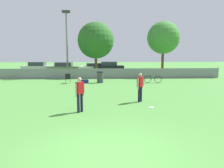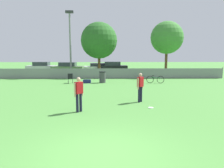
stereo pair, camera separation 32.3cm
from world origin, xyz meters
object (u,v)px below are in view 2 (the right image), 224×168
(gear_bag_sideline, at_px, (87,81))
(parked_car_silver, at_px, (42,67))
(light_pole, at_px, (70,38))
(parked_car_white, at_px, (98,67))
(parked_car_dark, at_px, (112,67))
(parked_car_olive, at_px, (68,68))
(folding_chair_sideline, at_px, (70,78))
(tree_near_pole, at_px, (99,40))
(player_thrower_red, at_px, (140,86))
(bicycle_sideline, at_px, (155,79))
(frisbee_disc, at_px, (151,108))
(tree_far_right, at_px, (167,38))
(player_defender_red, at_px, (79,92))
(trash_bin, at_px, (102,77))

(gear_bag_sideline, height_order, parked_car_silver, parked_car_silver)
(light_pole, distance_m, parked_car_white, 8.15)
(parked_car_dark, bearing_deg, parked_car_olive, -174.93)
(gear_bag_sideline, bearing_deg, parked_car_dark, 77.51)
(folding_chair_sideline, height_order, parked_car_dark, parked_car_dark)
(parked_car_dark, bearing_deg, tree_near_pole, -111.34)
(player_thrower_red, distance_m, parked_car_silver, 23.39)
(gear_bag_sideline, bearing_deg, bicycle_sideline, -1.78)
(light_pole, relative_size, frisbee_disc, 27.41)
(tree_near_pole, distance_m, tree_far_right, 8.24)
(parked_car_dark, bearing_deg, parked_car_white, 165.46)
(frisbee_disc, distance_m, folding_chair_sideline, 10.83)
(parked_car_silver, xyz_separation_m, parked_car_dark, (10.47, -0.61, 0.03))
(tree_far_right, xyz_separation_m, parked_car_silver, (-16.99, 5.66, -3.91))
(bicycle_sideline, distance_m, parked_car_white, 13.63)
(tree_near_pole, height_order, player_defender_red, tree_near_pole)
(player_defender_red, xyz_separation_m, parked_car_olive, (-4.33, 20.84, -0.26))
(tree_near_pole, relative_size, bicycle_sideline, 3.99)
(parked_car_white, bearing_deg, parked_car_silver, 171.90)
(player_defender_red, relative_size, frisbee_disc, 6.06)
(folding_chair_sideline, distance_m, parked_car_white, 12.41)
(tree_near_pole, distance_m, parked_car_white, 6.58)
(parked_car_olive, distance_m, parked_car_white, 4.43)
(frisbee_disc, distance_m, parked_car_dark, 21.09)
(frisbee_disc, bearing_deg, tree_near_pole, 101.61)
(gear_bag_sideline, xyz_separation_m, parked_car_white, (0.49, 12.11, 0.48))
(tree_near_pole, xyz_separation_m, gear_bag_sideline, (-0.87, -6.63, -4.10))
(parked_car_olive, xyz_separation_m, parked_car_dark, (6.33, 0.85, 0.03))
(parked_car_olive, bearing_deg, light_pole, -71.97)
(tree_near_pole, relative_size, player_thrower_red, 3.88)
(light_pole, bearing_deg, folding_chair_sideline, -81.08)
(tree_far_right, bearing_deg, light_pole, -174.65)
(light_pole, distance_m, player_thrower_red, 15.30)
(folding_chair_sideline, bearing_deg, parked_car_white, -105.95)
(frisbee_disc, bearing_deg, parked_car_olive, 111.40)
(parked_car_olive, bearing_deg, player_defender_red, -74.46)
(trash_bin, height_order, gear_bag_sideline, trash_bin)
(tree_near_pole, height_order, gear_bag_sideline, tree_near_pole)
(folding_chair_sideline, bearing_deg, player_thrower_red, 117.51)
(frisbee_disc, height_order, folding_chair_sideline, folding_chair_sideline)
(frisbee_disc, height_order, gear_bag_sideline, gear_bag_sideline)
(folding_chair_sideline, distance_m, parked_car_olive, 11.18)
(frisbee_disc, bearing_deg, gear_bag_sideline, 113.96)
(parked_car_silver, bearing_deg, gear_bag_sideline, -57.57)
(frisbee_disc, relative_size, parked_car_silver, 0.07)
(player_thrower_red, distance_m, player_defender_red, 3.81)
(folding_chair_sideline, xyz_separation_m, gear_bag_sideline, (1.52, 0.14, -0.35))
(bicycle_sideline, relative_size, parked_car_dark, 0.37)
(player_defender_red, xyz_separation_m, trash_bin, (0.85, 10.21, -0.41))
(frisbee_disc, xyz_separation_m, folding_chair_sideline, (-5.67, 9.21, 0.50))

